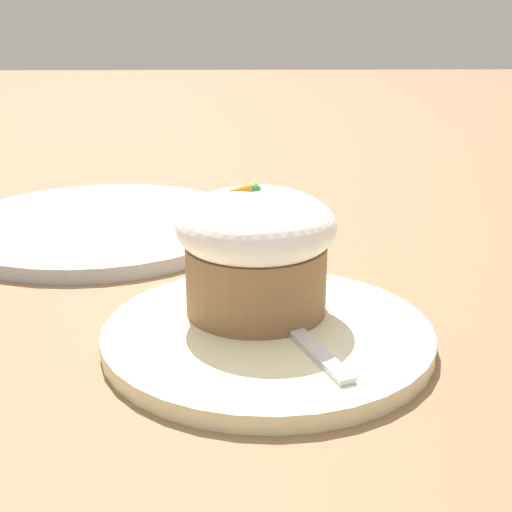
# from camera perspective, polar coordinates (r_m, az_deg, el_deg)

# --- Properties ---
(ground_plane) EXTENTS (4.00, 4.00, 0.00)m
(ground_plane) POSITION_cam_1_polar(r_m,az_deg,el_deg) (0.45, 0.93, -6.96)
(ground_plane) COLOR #846042
(dessert_plate) EXTENTS (0.21, 0.21, 0.01)m
(dessert_plate) POSITION_cam_1_polar(r_m,az_deg,el_deg) (0.45, 0.94, -6.32)
(dessert_plate) COLOR beige
(dessert_plate) RESTS_ON ground_plane
(carrot_cake) EXTENTS (0.10, 0.10, 0.09)m
(carrot_cake) POSITION_cam_1_polar(r_m,az_deg,el_deg) (0.45, -0.00, 0.60)
(carrot_cake) COLOR olive
(carrot_cake) RESTS_ON dessert_plate
(spoon) EXTENTS (0.06, 0.12, 0.01)m
(spoon) POSITION_cam_1_polar(r_m,az_deg,el_deg) (0.45, 2.39, -5.17)
(spoon) COLOR silver
(spoon) RESTS_ON dessert_plate
(side_plate) EXTENTS (0.27, 0.27, 0.01)m
(side_plate) POSITION_cam_1_polar(r_m,az_deg,el_deg) (0.68, -12.33, 2.43)
(side_plate) COLOR #B2B7BC
(side_plate) RESTS_ON ground_plane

